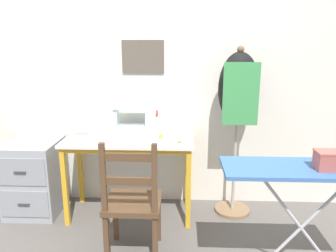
{
  "coord_description": "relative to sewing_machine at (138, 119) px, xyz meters",
  "views": [
    {
      "loc": [
        0.46,
        -2.46,
        1.54
      ],
      "look_at": [
        0.34,
        0.23,
        0.84
      ],
      "focal_mm": 35.0,
      "sensor_mm": 36.0,
      "label": 1
    }
  ],
  "objects": [
    {
      "name": "thread_spool_near_machine",
      "position": [
        0.21,
        -0.12,
        -0.13
      ],
      "size": [
        0.04,
        0.04,
        0.04
      ],
      "color": "yellow",
      "rests_on": "sewing_table"
    },
    {
      "name": "dress_form",
      "position": [
        0.87,
        -0.05,
        0.22
      ],
      "size": [
        0.35,
        0.32,
        1.51
      ],
      "color": "#846647",
      "rests_on": "ground_plane"
    },
    {
      "name": "ironing_board",
      "position": [
        1.16,
        -0.95,
        -0.11
      ],
      "size": [
        1.03,
        0.35,
        0.81
      ],
      "color": "#3D6BAD",
      "rests_on": "ground_plane"
    },
    {
      "name": "fabric_bowl",
      "position": [
        -0.47,
        -0.17,
        -0.12
      ],
      "size": [
        0.15,
        0.15,
        0.04
      ],
      "color": "silver",
      "rests_on": "sewing_table"
    },
    {
      "name": "sewing_table",
      "position": [
        -0.06,
        -0.14,
        -0.24
      ],
      "size": [
        1.12,
        0.51,
        0.72
      ],
      "color": "silver",
      "rests_on": "ground_plane"
    },
    {
      "name": "ground_plane",
      "position": [
        -0.06,
        -0.38,
        -0.87
      ],
      "size": [
        14.0,
        14.0,
        0.0
      ],
      "primitive_type": "plane",
      "color": "#5B5651"
    },
    {
      "name": "sewing_machine",
      "position": [
        0.0,
        0.0,
        0.0
      ],
      "size": [
        0.4,
        0.19,
        0.34
      ],
      "color": "silver",
      "rests_on": "sewing_table"
    },
    {
      "name": "wooden_chair",
      "position": [
        0.05,
        -0.72,
        -0.45
      ],
      "size": [
        0.4,
        0.38,
        0.91
      ],
      "color": "#513823",
      "rests_on": "ground_plane"
    },
    {
      "name": "storage_box",
      "position": [
        1.27,
        -0.99,
        -0.01
      ],
      "size": [
        0.18,
        0.12,
        0.11
      ],
      "color": "#AD564C",
      "rests_on": "ironing_board"
    },
    {
      "name": "wall_back",
      "position": [
        -0.06,
        0.19,
        0.4
      ],
      "size": [
        10.0,
        0.07,
        2.55
      ],
      "color": "silver",
      "rests_on": "ground_plane"
    },
    {
      "name": "scissors",
      "position": [
        0.4,
        -0.23,
        -0.14
      ],
      "size": [
        0.13,
        0.06,
        0.01
      ],
      "color": "silver",
      "rests_on": "sewing_table"
    },
    {
      "name": "filing_cabinet",
      "position": [
        -0.95,
        -0.1,
        -0.54
      ],
      "size": [
        0.46,
        0.5,
        0.67
      ],
      "color": "#93999E",
      "rests_on": "ground_plane"
    }
  ]
}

